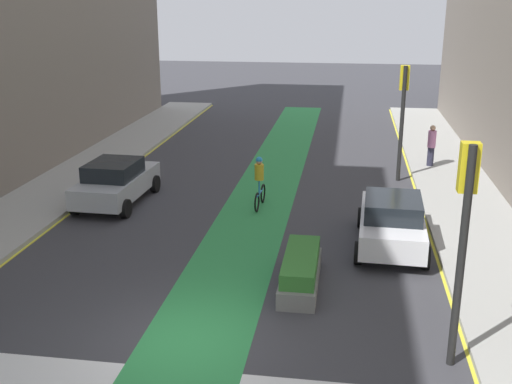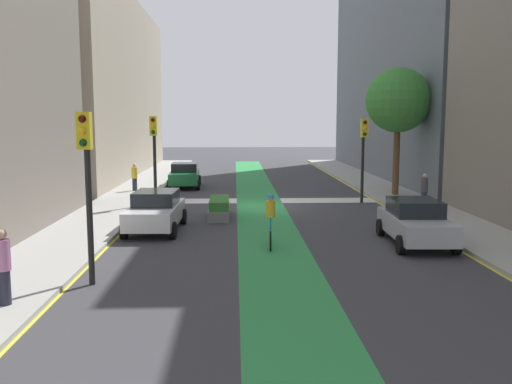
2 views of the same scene
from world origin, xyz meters
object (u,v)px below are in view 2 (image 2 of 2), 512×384
Objects in this scene: car_silver_left_far at (416,222)px; car_green_right_near at (185,175)px; traffic_signal_far_right at (86,166)px; street_tree_near at (398,101)px; traffic_signal_near_left at (364,144)px; pedestrian_sidewalk_right_a at (3,266)px; pedestrian_sidewalk_left_a at (424,190)px; car_white_right_far at (156,211)px; median_planter at (219,208)px; pedestrian_sidewalk_right_b at (135,177)px; traffic_signal_near_right at (154,144)px; cyclist_in_lane at (271,219)px.

car_green_right_near is at bearing -60.36° from car_silver_left_far.
traffic_signal_far_right is 0.64× the size of street_tree_near.
pedestrian_sidewalk_right_a is at bearing 53.44° from traffic_signal_near_left.
pedestrian_sidewalk_left_a is at bearing -111.07° from car_silver_left_far.
pedestrian_sidewalk_left_a is (-12.41, 9.57, 0.18)m from car_green_right_near.
pedestrian_sidewalk_left_a is (-12.29, -4.57, 0.18)m from car_white_right_far.
street_tree_near reaches higher than pedestrian_sidewalk_left_a.
median_planter is at bearing -129.29° from car_white_right_far.
car_green_right_near is 11.47m from median_planter.
median_planter is at bearing -110.69° from pedestrian_sidewalk_right_a.
median_planter is at bearing 28.59° from traffic_signal_near_left.
pedestrian_sidewalk_right_b is at bearing -58.00° from median_planter.
pedestrian_sidewalk_right_a is 1.08× the size of pedestrian_sidewalk_left_a.
street_tree_near reaches higher than car_white_right_far.
pedestrian_sidewalk_right_a is (2.16, 9.17, 0.25)m from car_white_right_far.
car_green_right_near is 2.62× the size of pedestrian_sidewalk_left_a.
pedestrian_sidewalk_right_a reaches higher than car_white_right_far.
pedestrian_sidewalk_right_b is 0.54× the size of median_planter.
pedestrian_sidewalk_right_b is (0.68, -20.56, -0.08)m from pedestrian_sidewalk_right_a.
traffic_signal_near_right reaches higher than cyclist_in_lane.
car_white_right_far is (9.83, 7.00, -2.27)m from traffic_signal_near_left.
pedestrian_sidewalk_left_a is at bearing -159.59° from car_white_right_far.
traffic_signal_near_right is at bearing -94.91° from pedestrian_sidewalk_right_a.
traffic_signal_near_right is 8.52m from car_green_right_near.
traffic_signal_near_left is 2.50× the size of pedestrian_sidewalk_right_a.
car_silver_left_far is 13.04m from street_tree_near.
cyclist_in_lane is 16.06m from pedestrian_sidewalk_right_b.
pedestrian_sidewalk_left_a is 0.55× the size of median_planter.
car_white_right_far is 9.43m from pedestrian_sidewalk_right_a.
car_silver_left_far is 1.00× the size of car_white_right_far.
traffic_signal_near_left is 0.62× the size of street_tree_near.
traffic_signal_far_right is at bearing -127.89° from pedestrian_sidewalk_right_a.
traffic_signal_near_right is at bearing 110.15° from pedestrian_sidewalk_right_b.
car_silver_left_far is (0.36, 9.73, -2.27)m from traffic_signal_near_left.
street_tree_near is (-15.05, 2.22, 4.43)m from pedestrian_sidewalk_right_b.
median_planter is (-3.11, -10.25, -2.78)m from traffic_signal_far_right.
car_green_right_near is 14.07m from street_tree_near.
median_planter is (9.79, 6.20, -5.00)m from street_tree_near.
pedestrian_sidewalk_right_b reaches higher than car_white_right_far.
street_tree_near is at bearing 158.03° from car_green_right_near.
car_white_right_far is 11.73m from pedestrian_sidewalk_right_b.
car_silver_left_far reaches higher than median_planter.
street_tree_near is at bearing -137.72° from traffic_signal_near_left.
car_white_right_far is at bearing -95.42° from traffic_signal_far_right.
pedestrian_sidewalk_right_a is 19.94m from pedestrian_sidewalk_left_a.
traffic_signal_near_right is 1.06× the size of car_white_right_far.
median_planter is (1.92, -5.94, -0.57)m from cyclist_in_lane.
street_tree_near is (-13.07, -3.18, 2.24)m from traffic_signal_near_right.
pedestrian_sidewalk_right_a reaches higher than car_green_right_near.
traffic_signal_near_left is 11.58m from cyclist_in_lane.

